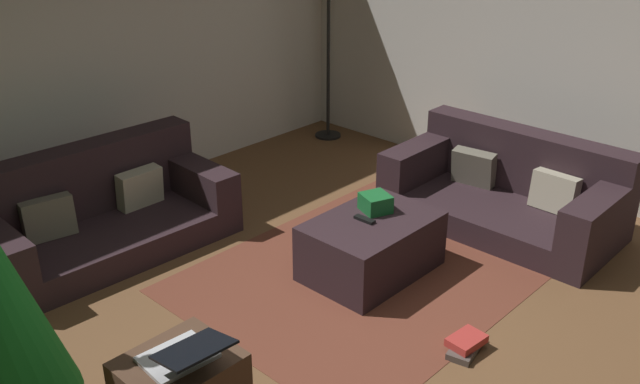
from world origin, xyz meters
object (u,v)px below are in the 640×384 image
Objects in this scene: couch_right at (508,191)px; gift_box at (375,203)px; tv_remote at (365,219)px; book_stack at (466,344)px; couch_left at (99,214)px; ottoman at (371,246)px; laptop at (183,354)px.

gift_box is at bearing 73.16° from couch_right.
tv_remote is at bearing -165.19° from gift_box.
couch_right reaches higher than gift_box.
gift_box reaches higher than book_stack.
couch_left is 9.74× the size of gift_box.
couch_left is at bearing 106.46° from book_stack.
tv_remote is (-0.05, 0.03, 0.22)m from ottoman.
couch_left is 1.05× the size of couch_right.
couch_left reaches higher than couch_right.
gift_box is (0.13, 0.07, 0.27)m from ottoman.
gift_box is 0.61× the size of book_stack.
tv_remote is at bearing 76.75° from couch_right.
couch_left is 4.47× the size of laptop.
couch_left is at bearing 69.26° from laptop.
laptop is 1.34× the size of book_stack.
couch_left is at bearing 120.93° from tv_remote.
ottoman is 0.31m from gift_box.
book_stack is (-0.44, -1.08, -0.44)m from gift_box.
couch_right reaches higher than ottoman.
gift_box is 0.19m from tv_remote.
ottoman is 4.78× the size of gift_box.
laptop reaches higher than gift_box.
couch_left is 2.04m from tv_remote.
gift_box is at bearing 67.89° from book_stack.
couch_left reaches higher than ottoman.
tv_remote is at bearing 15.72° from laptop.
couch_right is at bearing 3.75° from laptop.
laptop is at bearing 93.09° from couch_right.
ottoman is 2.10m from laptop.
couch_right is at bearing -13.75° from tv_remote.
couch_right is 4.27× the size of laptop.
couch_right is 1.94× the size of ottoman.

